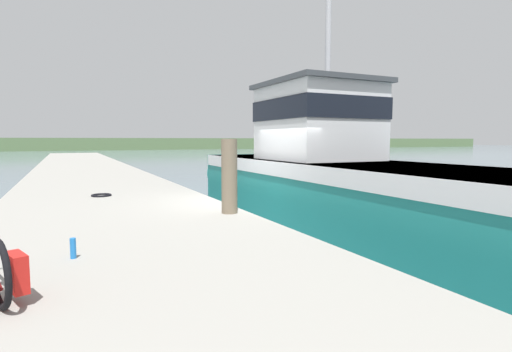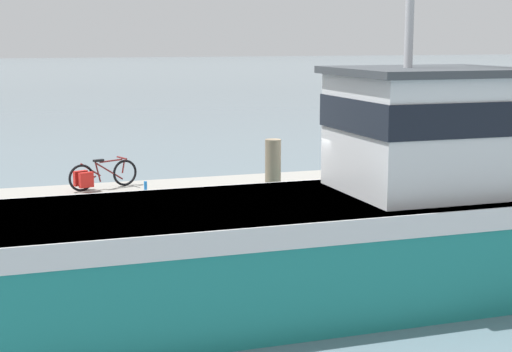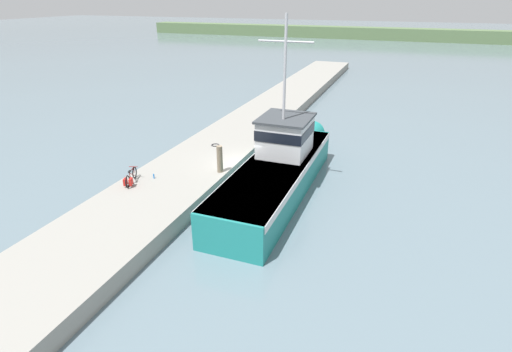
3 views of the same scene
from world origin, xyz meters
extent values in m
plane|color=slate|center=(0.00, 0.00, 0.00)|extent=(320.00, 320.00, 0.00)
cube|color=gray|center=(-3.03, 0.00, 0.39)|extent=(4.75, 80.00, 0.79)
cube|color=teal|center=(2.07, -1.22, 0.86)|extent=(3.03, 12.04, 1.71)
cone|color=teal|center=(2.08, 5.88, 0.86)|extent=(1.63, 2.17, 1.62)
cube|color=silver|center=(2.07, -1.22, 1.54)|extent=(3.09, 11.80, 0.34)
cube|color=silver|center=(2.07, 0.29, 2.66)|extent=(2.42, 2.72, 1.90)
cube|color=black|center=(2.07, 0.29, 2.99)|extent=(2.47, 2.77, 0.53)
cube|color=#3D4247|center=(2.07, 0.29, 3.67)|extent=(2.61, 2.94, 0.12)
cylinder|color=#B2B2B7|center=(2.07, -0.12, 6.23)|extent=(0.14, 0.14, 5.00)
cylinder|color=#B2B2B7|center=(2.07, -0.12, 7.48)|extent=(2.72, 0.10, 0.10)
torus|color=black|center=(-4.47, -4.61, 1.09)|extent=(0.26, 0.60, 0.62)
torus|color=black|center=(-4.84, -3.57, 1.09)|extent=(0.26, 0.60, 0.62)
cylinder|color=maroon|center=(-4.53, -4.44, 1.03)|extent=(0.16, 0.36, 0.17)
cylinder|color=maroon|center=(-4.61, -4.22, 1.19)|extent=(0.08, 0.15, 0.47)
cylinder|color=maroon|center=(-4.55, -4.39, 1.26)|extent=(0.20, 0.47, 0.35)
cylinder|color=maroon|center=(-4.70, -3.95, 1.18)|extent=(0.26, 0.67, 0.48)
cylinder|color=maroon|center=(-4.72, -3.90, 1.41)|extent=(0.22, 0.55, 0.05)
cylinder|color=maroon|center=(-4.83, -3.60, 1.25)|extent=(0.07, 0.11, 0.32)
cylinder|color=maroon|center=(-4.81, -3.63, 1.45)|extent=(0.43, 0.18, 0.04)
cube|color=black|center=(-4.62, -4.20, 1.45)|extent=(0.17, 0.26, 0.05)
cube|color=red|center=(-4.62, -4.61, 1.06)|extent=(0.22, 0.34, 0.34)
cube|color=red|center=(-4.36, -4.52, 1.06)|extent=(0.22, 0.34, 0.34)
cylinder|color=#756651|center=(-1.04, -1.27, 1.52)|extent=(0.31, 0.31, 1.46)
torus|color=black|center=(-3.14, 2.37, 0.81)|extent=(0.50, 0.50, 0.05)
cylinder|color=blue|center=(-3.89, -3.27, 0.91)|extent=(0.07, 0.07, 0.25)
camera|label=1|loc=(-3.93, -8.52, 2.23)|focal=28.00mm
camera|label=2|loc=(13.20, -6.43, 4.20)|focal=55.00mm
camera|label=3|loc=(7.76, -18.95, 9.44)|focal=28.00mm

